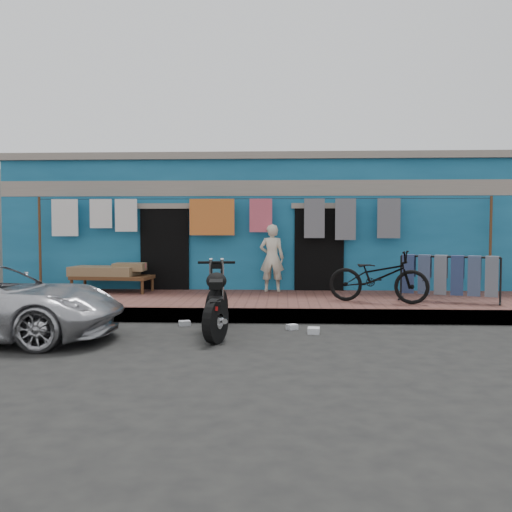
% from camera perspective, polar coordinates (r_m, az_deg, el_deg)
% --- Properties ---
extents(ground, '(80.00, 80.00, 0.00)m').
position_cam_1_polar(ground, '(8.54, -0.65, -8.43)').
color(ground, black).
rests_on(ground, ground).
extents(sidewalk, '(28.00, 3.00, 0.25)m').
position_cam_1_polar(sidewalk, '(11.48, 0.24, -4.85)').
color(sidewalk, brown).
rests_on(sidewalk, ground).
extents(curb, '(28.00, 0.10, 0.25)m').
position_cam_1_polar(curb, '(10.05, -0.12, -5.98)').
color(curb, gray).
rests_on(curb, ground).
extents(building, '(12.20, 5.20, 3.36)m').
position_cam_1_polar(building, '(15.36, 0.89, 2.97)').
color(building, '#175A83').
rests_on(building, ground).
extents(clothesline, '(10.06, 0.06, 2.10)m').
position_cam_1_polar(clothesline, '(12.66, -2.48, 3.48)').
color(clothesline, brown).
rests_on(clothesline, sidewalk).
extents(seated_person, '(0.55, 0.38, 1.49)m').
position_cam_1_polar(seated_person, '(12.58, 1.60, -0.19)').
color(seated_person, beige).
rests_on(seated_person, sidewalk).
extents(bicycle, '(1.98, 1.24, 1.21)m').
position_cam_1_polar(bicycle, '(11.01, 12.13, -1.45)').
color(bicycle, black).
rests_on(bicycle, sidewalk).
extents(motorcycle, '(0.97, 1.86, 1.12)m').
position_cam_1_polar(motorcycle, '(8.93, -4.00, -4.30)').
color(motorcycle, black).
rests_on(motorcycle, ground).
extents(charpoy, '(1.97, 1.21, 0.61)m').
position_cam_1_polar(charpoy, '(12.91, -14.16, -2.16)').
color(charpoy, brown).
rests_on(charpoy, sidewalk).
extents(jeans_rack, '(2.17, 1.68, 0.92)m').
position_cam_1_polar(jeans_rack, '(11.52, 18.75, -2.06)').
color(jeans_rack, black).
rests_on(jeans_rack, sidewalk).
extents(litter_a, '(0.23, 0.20, 0.08)m').
position_cam_1_polar(litter_a, '(9.85, -7.16, -6.68)').
color(litter_a, silver).
rests_on(litter_a, ground).
extents(litter_b, '(0.21, 0.20, 0.08)m').
position_cam_1_polar(litter_b, '(9.42, 3.62, -7.10)').
color(litter_b, silver).
rests_on(litter_b, ground).
extents(litter_c, '(0.21, 0.25, 0.09)m').
position_cam_1_polar(litter_c, '(9.11, 5.79, -7.43)').
color(litter_c, silver).
rests_on(litter_c, ground).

